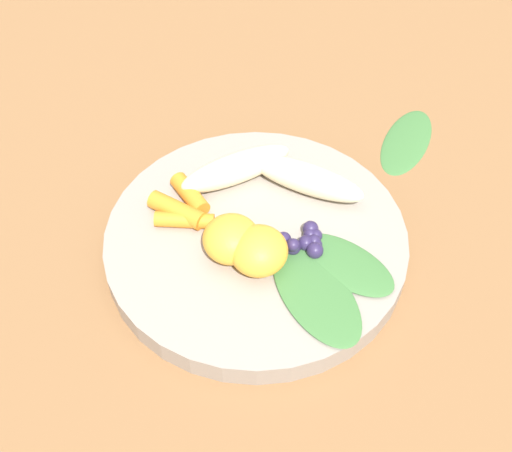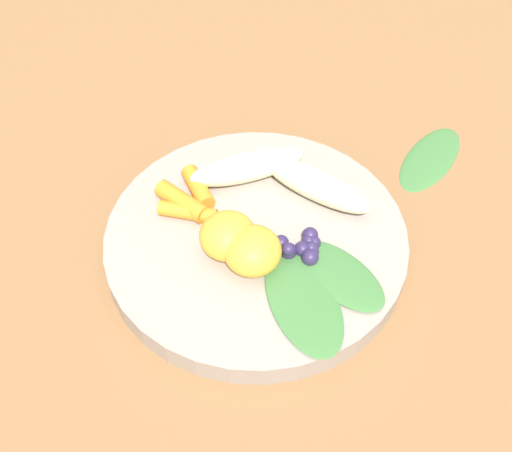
# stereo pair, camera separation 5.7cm
# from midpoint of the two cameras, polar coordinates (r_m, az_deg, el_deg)

# --- Properties ---
(ground_plane) EXTENTS (2.40, 2.40, 0.00)m
(ground_plane) POSITION_cam_midpoint_polar(r_m,az_deg,el_deg) (0.59, -2.73, -2.25)
(ground_plane) COLOR brown
(bowl) EXTENTS (0.27, 0.27, 0.02)m
(bowl) POSITION_cam_midpoint_polar(r_m,az_deg,el_deg) (0.58, -2.78, -1.54)
(bowl) COLOR gray
(bowl) RESTS_ON ground_plane
(banana_peeled_left) EXTENTS (0.04, 0.12, 0.03)m
(banana_peeled_left) POSITION_cam_midpoint_polar(r_m,az_deg,el_deg) (0.61, -4.43, 5.03)
(banana_peeled_left) COLOR beige
(banana_peeled_left) RESTS_ON bowl
(banana_peeled_right) EXTENTS (0.10, 0.10, 0.03)m
(banana_peeled_right) POSITION_cam_midpoint_polar(r_m,az_deg,el_deg) (0.60, 1.86, 4.14)
(banana_peeled_right) COLOR beige
(banana_peeled_right) RESTS_ON bowl
(orange_segment_near) EXTENTS (0.05, 0.05, 0.04)m
(orange_segment_near) POSITION_cam_midpoint_polar(r_m,az_deg,el_deg) (0.54, -2.76, -2.40)
(orange_segment_near) COLOR #F4A833
(orange_segment_near) RESTS_ON bowl
(orange_segment_far) EXTENTS (0.05, 0.05, 0.04)m
(orange_segment_far) POSITION_cam_midpoint_polar(r_m,az_deg,el_deg) (0.55, -5.18, -1.33)
(orange_segment_far) COLOR #F4A833
(orange_segment_far) RESTS_ON bowl
(carrot_front) EXTENTS (0.05, 0.02, 0.02)m
(carrot_front) POSITION_cam_midpoint_polar(r_m,az_deg,el_deg) (0.60, -8.63, 2.66)
(carrot_front) COLOR orange
(carrot_front) RESTS_ON bowl
(carrot_mid_left) EXTENTS (0.05, 0.05, 0.02)m
(carrot_mid_left) POSITION_cam_midpoint_polar(r_m,az_deg,el_deg) (0.59, -9.84, 1.25)
(carrot_mid_left) COLOR orange
(carrot_mid_left) RESTS_ON bowl
(carrot_mid_right) EXTENTS (0.04, 0.05, 0.01)m
(carrot_mid_right) POSITION_cam_midpoint_polar(r_m,az_deg,el_deg) (0.58, -9.20, 0.36)
(carrot_mid_right) COLOR orange
(carrot_mid_right) RESTS_ON bowl
(blueberry_pile) EXTENTS (0.04, 0.04, 0.02)m
(blueberry_pile) POSITION_cam_midpoint_polar(r_m,az_deg,el_deg) (0.56, 1.54, -1.55)
(blueberry_pile) COLOR #2D234C
(blueberry_pile) RESTS_ON bowl
(kale_leaf_left) EXTENTS (0.12, 0.06, 0.00)m
(kale_leaf_left) POSITION_cam_midpoint_polar(r_m,az_deg,el_deg) (0.53, 2.35, -6.26)
(kale_leaf_left) COLOR #3D7038
(kale_leaf_left) RESTS_ON bowl
(kale_leaf_right) EXTENTS (0.10, 0.09, 0.00)m
(kale_leaf_right) POSITION_cam_midpoint_polar(r_m,az_deg,el_deg) (0.55, 5.15, -3.60)
(kale_leaf_right) COLOR #3D7038
(kale_leaf_right) RESTS_ON bowl
(kale_leaf_stray) EXTENTS (0.11, 0.11, 0.01)m
(kale_leaf_stray) POSITION_cam_midpoint_polar(r_m,az_deg,el_deg) (0.70, 11.11, 7.44)
(kale_leaf_stray) COLOR #3D7038
(kale_leaf_stray) RESTS_ON ground_plane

